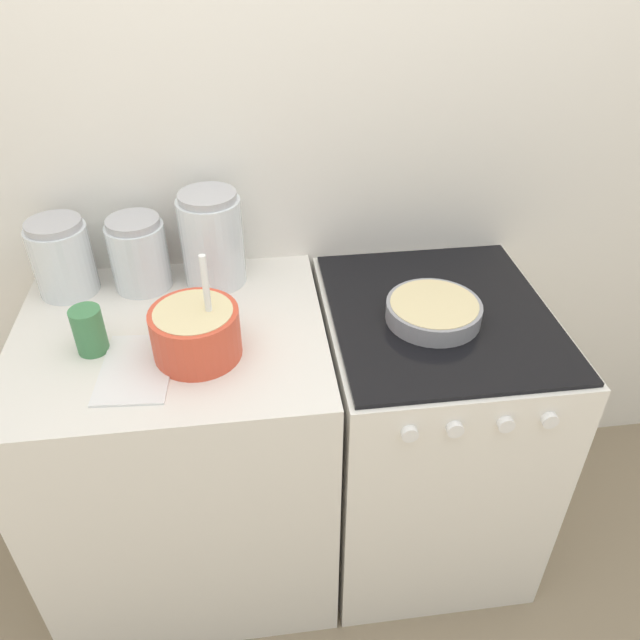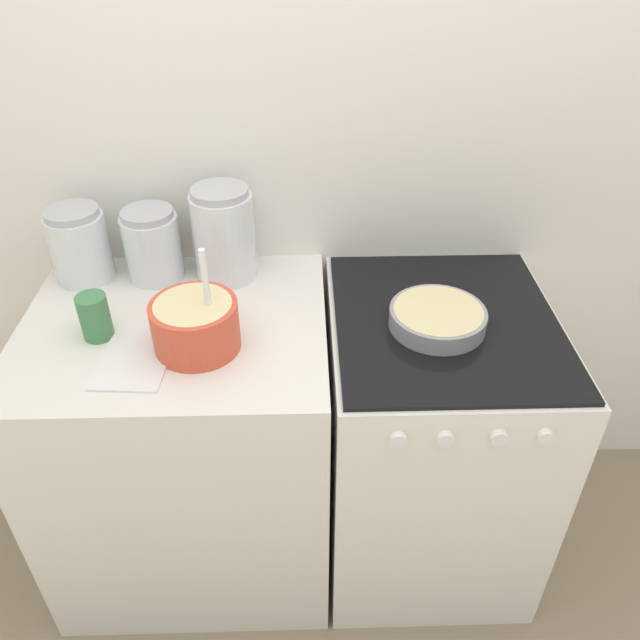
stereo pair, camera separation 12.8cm
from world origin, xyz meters
name	(u,v)px [view 2 (the right image)]	position (x,y,z in m)	size (l,w,h in m)	color
ground_plane	(328,629)	(0.00, 0.00, 0.00)	(12.00, 12.00, 0.00)	gray
wall_back	(321,160)	(0.00, 0.71, 1.20)	(4.60, 0.05, 2.40)	white
countertop_cabinet	(193,443)	(-0.40, 0.34, 0.45)	(0.80, 0.69, 0.91)	silver
stove	(429,439)	(0.32, 0.34, 0.45)	(0.61, 0.70, 0.91)	white
mixing_bowl	(195,323)	(-0.32, 0.24, 0.98)	(0.21, 0.21, 0.27)	#D84C33
baking_pan	(437,318)	(0.29, 0.31, 0.93)	(0.25, 0.25, 0.05)	gray
storage_jar_left	(81,249)	(-0.68, 0.58, 1.00)	(0.16, 0.16, 0.21)	silver
storage_jar_middle	(153,249)	(-0.48, 0.58, 0.99)	(0.16, 0.16, 0.21)	silver
storage_jar_right	(224,240)	(-0.28, 0.58, 1.02)	(0.17, 0.17, 0.27)	silver
tin_can	(95,317)	(-0.58, 0.29, 0.97)	(0.08, 0.08, 0.12)	#3F7F4C
recipe_page	(136,356)	(-0.46, 0.21, 0.91)	(0.18, 0.26, 0.01)	white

